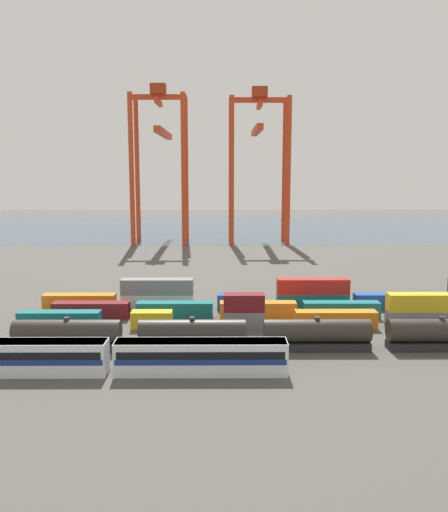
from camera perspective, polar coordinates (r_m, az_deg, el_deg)
name	(u,v)px	position (r m, az deg, el deg)	size (l,w,h in m)	color
ground_plane	(248,276)	(121.07, 2.57, -2.10)	(420.00, 420.00, 0.00)	#4C4944
harbour_water	(235,228)	(224.17, 1.22, 2.99)	(400.00, 110.00, 0.01)	#384C60
passenger_train	(111,356)	(64.54, -11.80, -10.24)	(40.51, 3.14, 3.90)	silver
freight_tank_row	(255,334)	(71.34, 3.24, -8.23)	(62.62, 2.97, 4.43)	#232326
shipping_container_0	(60,320)	(84.47, -16.92, -6.45)	(12.10, 2.44, 2.60)	#146066
shipping_container_1	(152,320)	(81.65, -7.61, -6.66)	(6.04, 2.44, 2.60)	gold
shipping_container_2	(244,320)	(81.08, 2.11, -6.70)	(6.04, 2.44, 2.60)	slate
shipping_container_3	(244,303)	(80.42, 2.12, -4.92)	(6.04, 2.44, 2.60)	maroon
shipping_container_4	(336,319)	(82.80, 11.68, -6.55)	(12.10, 2.44, 2.60)	orange
shipping_container_5	(427,319)	(86.68, 20.63, -6.25)	(12.10, 2.44, 2.60)	slate
shipping_container_6	(428,302)	(86.07, 20.72, -4.58)	(12.10, 2.44, 2.60)	gold
shipping_container_10	(91,310)	(88.88, -13.81, -5.56)	(12.10, 2.44, 2.60)	maroon
shipping_container_11	(175,310)	(86.77, -5.22, -5.69)	(12.10, 2.44, 2.60)	#146066
shipping_container_12	(258,310)	(86.67, 3.59, -5.68)	(12.10, 2.44, 2.60)	orange
shipping_container_13	(341,310)	(88.57, 12.22, -5.55)	(12.10, 2.44, 2.60)	#146066
shipping_container_14	(80,302)	(94.99, -14.96, -4.67)	(12.10, 2.44, 2.60)	orange
shipping_container_15	(157,302)	(92.57, -7.02, -4.79)	(12.10, 2.44, 2.60)	silver
shipping_container_16	(157,287)	(91.99, -7.05, -3.21)	(12.10, 2.44, 2.60)	slate
shipping_container_17	(235,301)	(91.98, 1.17, -4.81)	(6.04, 2.44, 2.60)	#1C4299
shipping_container_18	(313,301)	(93.26, 9.31, -4.74)	(12.10, 2.44, 2.60)	#146066
shipping_container_19	(313,286)	(92.68, 9.35, -3.17)	(12.10, 2.44, 2.60)	#AD211C
shipping_container_20	(390,301)	(96.34, 17.07, -4.58)	(12.10, 2.44, 2.60)	#1C4299
gantry_crane_west	(160,149)	(179.19, -6.71, 11.17)	(17.65, 42.29, 50.04)	red
gantry_crane_central	(259,150)	(177.29, 3.66, 11.08)	(19.18, 33.58, 49.15)	red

